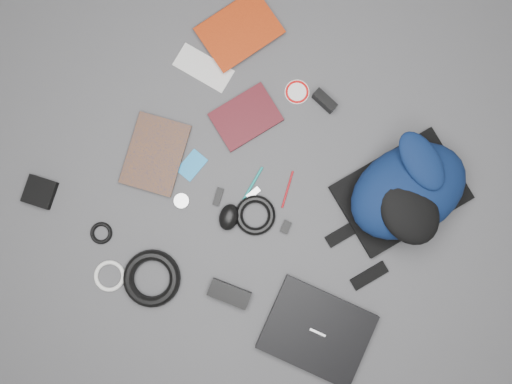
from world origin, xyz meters
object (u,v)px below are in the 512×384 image
Objects in this scene: compact_camera at (325,101)px; power_brick at (229,294)px; backpack at (408,191)px; pouch at (40,192)px; laptop at (317,331)px; mouse at (229,217)px; comic_book at (129,147)px; dvd_case at (246,117)px; textbook_red at (224,8)px.

power_brick is at bearing -73.12° from compact_camera.
pouch is at bearing -120.27° from backpack.
laptop and power_brick have the same top height.
mouse is at bearing -111.97° from backpack.
mouse is at bearing 111.71° from power_brick.
compact_camera is 0.63× the size of power_brick.
comic_book is at bearing 63.14° from pouch.
power_brick is at bearing 8.06° from pouch.
pouch is (-0.60, -0.81, -0.01)m from compact_camera.
mouse reaches higher than pouch.
comic_book is at bearing -106.92° from dvd_case.
laptop is 3.82× the size of compact_camera.
compact_camera reaches higher than pouch.
backpack is 1.22m from pouch.
comic_book is at bearing -129.78° from backpack.
dvd_case is at bearing 56.18° from pouch.
textbook_red is at bearing -166.87° from backpack.
power_brick is at bearing -89.89° from backpack.
textbook_red is at bearing 81.72° from pouch.
pouch is at bearing 177.87° from laptop.
comic_book is at bearing 159.98° from mouse.
pouch reaches higher than dvd_case.
comic_book is at bearing -123.62° from compact_camera.
backpack is 1.74× the size of comic_book.
dvd_case is at bearing 30.60° from comic_book.
compact_camera is 0.90× the size of pouch.
backpack reaches higher than comic_book.
laptop reaches higher than textbook_red.
laptop is at bearing -28.16° from comic_book.
textbook_red is at bearing 112.58° from power_brick.
laptop is 2.41× the size of power_brick.
textbook_red is 1.20× the size of dvd_case.
compact_camera is at bearing -170.55° from backpack.
mouse is (-0.42, -0.41, -0.07)m from backpack.
compact_camera is at bearing 12.36° from textbook_red.
mouse reaches higher than laptop.
compact_camera is (0.19, 0.20, 0.02)m from dvd_case.
dvd_case is (-0.61, 0.44, -0.01)m from laptop.
laptop is 1.55× the size of dvd_case.
backpack is 0.41m from compact_camera.
pouch is (-0.99, -0.71, -0.08)m from backpack.
pouch is at bearing -101.19° from dvd_case.
compact_camera is at bearing 65.71° from mouse.
backpack is 4.54× the size of pouch.
compact_camera is (0.47, -0.06, 0.01)m from textbook_red.
laptop is 0.76m from dvd_case.
mouse is at bearing -19.03° from comic_book.
power_brick reaches higher than textbook_red.
mouse is at bearing -32.44° from textbook_red.
backpack reaches higher than power_brick.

